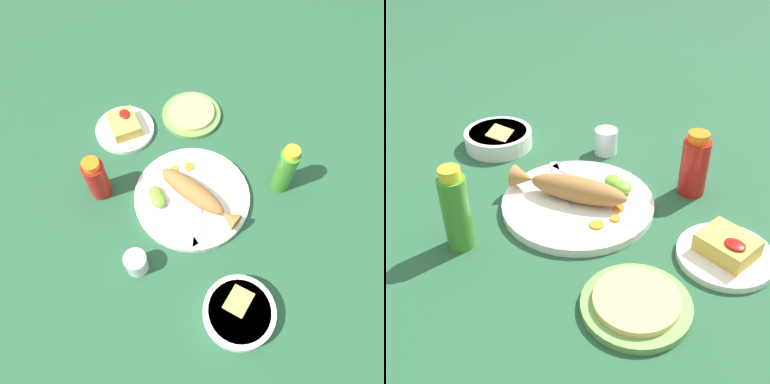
{
  "view_description": "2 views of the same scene",
  "coord_description": "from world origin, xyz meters",
  "views": [
    {
      "loc": [
        -0.45,
        0.19,
        0.92
      ],
      "look_at": [
        0.0,
        0.0,
        0.04
      ],
      "focal_mm": 35.0,
      "sensor_mm": 36.0,
      "label": 1
    },
    {
      "loc": [
        0.61,
        -0.54,
        0.6
      ],
      "look_at": [
        0.0,
        0.0,
        0.04
      ],
      "focal_mm": 45.0,
      "sensor_mm": 36.0,
      "label": 2
    }
  ],
  "objects": [
    {
      "name": "hot_sauce_bottle_red",
      "position": [
        0.12,
        0.22,
        0.07
      ],
      "size": [
        0.06,
        0.06,
        0.14
      ],
      "color": "#B21914",
      "rests_on": "ground_plane"
    },
    {
      "name": "carrot_slice_near",
      "position": [
        0.09,
        -0.03,
        0.02
      ],
      "size": [
        0.03,
        0.03,
        0.0
      ],
      "primitive_type": "cylinder",
      "color": "orange",
      "rests_on": "main_plate"
    },
    {
      "name": "lime_wedge_main",
      "position": [
        0.04,
        0.09,
        0.03
      ],
      "size": [
        0.04,
        0.04,
        0.02
      ],
      "primitive_type": "ellipsoid",
      "color": "#6BB233",
      "rests_on": "main_plate"
    },
    {
      "name": "carrot_slice_far",
      "position": [
        0.08,
        0.04,
        0.02
      ],
      "size": [
        0.02,
        0.02,
        0.0
      ],
      "primitive_type": "cylinder",
      "color": "orange",
      "rests_on": "main_plate"
    },
    {
      "name": "main_plate",
      "position": [
        0.0,
        0.0,
        0.01
      ],
      "size": [
        0.32,
        0.32,
        0.02
      ],
      "primitive_type": "cylinder",
      "color": "white",
      "rests_on": "ground_plane"
    },
    {
      "name": "side_plate_fries",
      "position": [
        0.3,
        0.1,
        0.01
      ],
      "size": [
        0.18,
        0.18,
        0.01
      ],
      "primitive_type": "cylinder",
      "color": "white",
      "rests_on": "ground_plane"
    },
    {
      "name": "fried_fish",
      "position": [
        -0.02,
        -0.01,
        0.04
      ],
      "size": [
        0.25,
        0.16,
        0.05
      ],
      "rotation": [
        0.0,
        0.0,
        0.48
      ],
      "color": "#996633",
      "rests_on": "main_plate"
    },
    {
      "name": "lime_wedge_side",
      "position": [
        0.02,
        0.09,
        0.03
      ],
      "size": [
        0.05,
        0.04,
        0.03
      ],
      "primitive_type": "ellipsoid",
      "color": "#6BB233",
      "rests_on": "main_plate"
    },
    {
      "name": "ground_plane",
      "position": [
        0.0,
        0.0,
        0.0
      ],
      "size": [
        4.0,
        4.0,
        0.0
      ],
      "primitive_type": "plane",
      "color": "#235133"
    },
    {
      "name": "fork_far",
      "position": [
        -0.06,
        0.06,
        0.02
      ],
      "size": [
        0.18,
        0.04,
        0.0
      ],
      "rotation": [
        0.0,
        0.0,
        9.58
      ],
      "color": "silver",
      "rests_on": "main_plate"
    },
    {
      "name": "fork_near",
      "position": [
        -0.08,
        0.02,
        0.02
      ],
      "size": [
        0.17,
        0.1,
        0.0
      ],
      "rotation": [
        0.0,
        0.0,
        8.9
      ],
      "color": "silver",
      "rests_on": "main_plate"
    },
    {
      "name": "guacamole_bowl",
      "position": [
        -0.33,
        0.02,
        0.02
      ],
      "size": [
        0.17,
        0.17,
        0.06
      ],
      "color": "white",
      "rests_on": "ground_plane"
    },
    {
      "name": "salt_cup",
      "position": [
        -0.12,
        0.2,
        0.03
      ],
      "size": [
        0.06,
        0.06,
        0.06
      ],
      "color": "silver",
      "rests_on": "ground_plane"
    },
    {
      "name": "tortilla_plate",
      "position": [
        0.27,
        -0.11,
        0.01
      ],
      "size": [
        0.18,
        0.18,
        0.01
      ],
      "primitive_type": "cylinder",
      "color": "#6B9E4C",
      "rests_on": "ground_plane"
    },
    {
      "name": "tortilla_stack",
      "position": [
        0.27,
        -0.11,
        0.02
      ],
      "size": [
        0.14,
        0.14,
        0.01
      ],
      "primitive_type": "cylinder",
      "color": "#E0C666",
      "rests_on": "tortilla_plate"
    },
    {
      "name": "hot_sauce_bottle_green",
      "position": [
        -0.06,
        -0.24,
        0.08
      ],
      "size": [
        0.05,
        0.05,
        0.17
      ],
      "color": "#3D8428",
      "rests_on": "ground_plane"
    },
    {
      "name": "fries_pile",
      "position": [
        0.3,
        0.1,
        0.03
      ],
      "size": [
        0.1,
        0.08,
        0.04
      ],
      "color": "gold",
      "rests_on": "side_plate_fries"
    },
    {
      "name": "carrot_slice_mid",
      "position": [
        0.1,
        0.01,
        0.02
      ],
      "size": [
        0.02,
        0.02,
        0.0
      ],
      "primitive_type": "cylinder",
      "color": "orange",
      "rests_on": "main_plate"
    }
  ]
}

